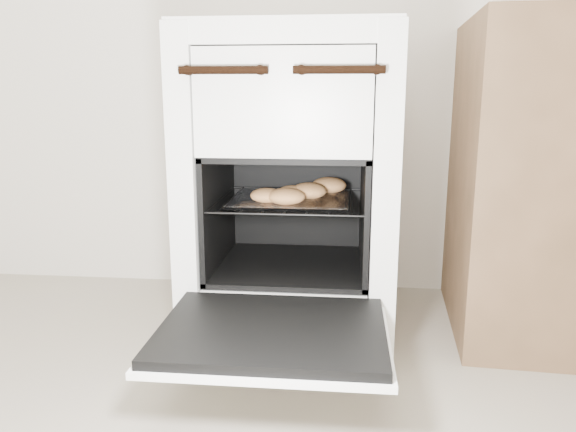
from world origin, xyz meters
name	(u,v)px	position (x,y,z in m)	size (l,w,h in m)	color
stove	(293,190)	(0.07, 1.20, 0.41)	(0.54, 0.60, 0.83)	white
oven_door	(272,334)	(0.07, 0.74, 0.18)	(0.49, 0.38, 0.03)	black
oven_rack	(291,200)	(0.07, 1.14, 0.39)	(0.40, 0.38, 0.01)	black
foil_sheet	(290,199)	(0.07, 1.12, 0.39)	(0.31, 0.27, 0.01)	white
baked_rolls	(301,191)	(0.10, 1.11, 0.42)	(0.27, 0.29, 0.04)	#DF9C59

